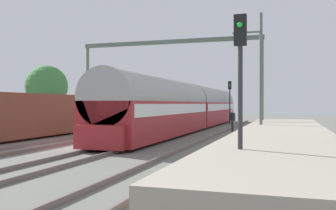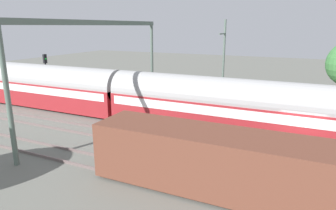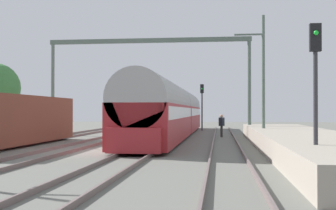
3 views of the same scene
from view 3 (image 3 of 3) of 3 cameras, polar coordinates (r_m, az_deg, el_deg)
name	(u,v)px [view 3 (image 3 of 3)]	position (r m, az deg, el deg)	size (l,w,h in m)	color
ground	(103,151)	(22.08, -8.40, -5.92)	(120.00, 120.00, 0.00)	slate
track_west	(63,149)	(22.67, -13.33, -5.57)	(1.52, 60.00, 0.16)	#6A5A58
track_east	(143,150)	(21.64, -3.22, -5.82)	(1.52, 60.00, 0.16)	#6A5A58
track_far_east	(227,151)	(21.33, 7.54, -5.89)	(1.52, 60.00, 0.16)	#6A5A58
platform	(302,141)	(23.66, 16.78, -4.46)	(4.40, 28.00, 0.90)	#A39989
passenger_train	(173,111)	(35.42, 0.65, -0.79)	(2.93, 32.85, 3.82)	maroon
freight_car	(11,120)	(26.66, -19.48, -1.83)	(2.80, 13.00, 2.70)	brown
person_crossing	(222,124)	(33.84, 6.89, -2.38)	(0.45, 0.45, 1.73)	#2B2B2B
railway_signal_near	(315,77)	(15.06, 18.40, 3.48)	(0.36, 0.30, 4.80)	#2D2D33
railway_signal_far	(202,101)	(45.40, 4.39, 0.56)	(0.36, 0.30, 4.71)	#2D2D33
catenary_gantry	(148,63)	(36.05, -2.52, 5.47)	(16.46, 0.28, 7.86)	#55675D
catenary_pole_east_mid	(263,76)	(28.48, 12.05, 3.61)	(1.90, 0.20, 8.00)	#55675D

